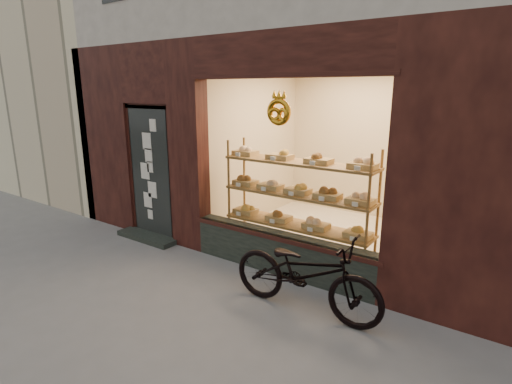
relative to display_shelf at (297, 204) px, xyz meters
The scene contains 4 objects.
ground 2.73m from the display_shelf, 100.01° to the right, with size 90.00×90.00×0.00m, color slate.
neighbor_left 11.09m from the display_shelf, 163.64° to the left, with size 12.00×7.00×9.00m, color beige.
display_shelf is the anchor object (origin of this frame).
bicycle 1.40m from the display_shelf, 56.69° to the right, with size 0.62×1.77×0.93m, color black.
Camera 1 is at (3.04, -2.17, 2.42)m, focal length 28.00 mm.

